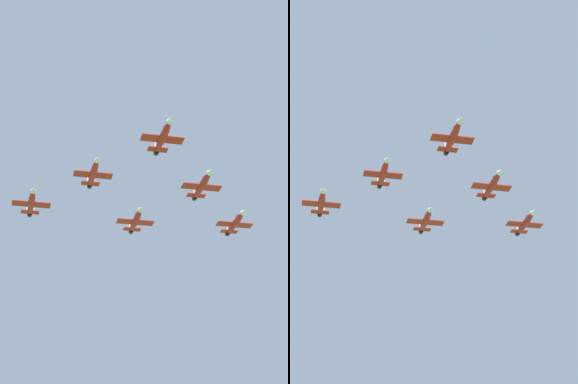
% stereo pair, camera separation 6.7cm
% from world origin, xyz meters
% --- Properties ---
extents(jet_lead, '(17.36, 11.70, 3.97)m').
position_xyz_m(jet_lead, '(28.64, 28.93, 143.68)').
color(jet_lead, red).
extents(jet_left_wingman, '(17.34, 11.70, 3.97)m').
position_xyz_m(jet_left_wingman, '(4.96, 33.80, 140.21)').
color(jet_left_wingman, red).
extents(jet_right_wingman, '(16.63, 11.21, 3.80)m').
position_xyz_m(jet_right_wingman, '(20.02, 6.35, 140.80)').
color(jet_right_wingman, red).
extents(jet_left_outer, '(17.14, 11.55, 3.91)m').
position_xyz_m(jet_left_outer, '(-18.72, 38.67, 137.79)').
color(jet_left_outer, red).
extents(jet_right_outer, '(17.40, 11.74, 3.98)m').
position_xyz_m(jet_right_outer, '(11.41, -16.24, 138.79)').
color(jet_right_outer, red).
extents(jet_slot_rear, '(17.05, 11.49, 3.89)m').
position_xyz_m(jet_slot_rear, '(-3.66, 11.21, 135.83)').
color(jet_slot_rear, red).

